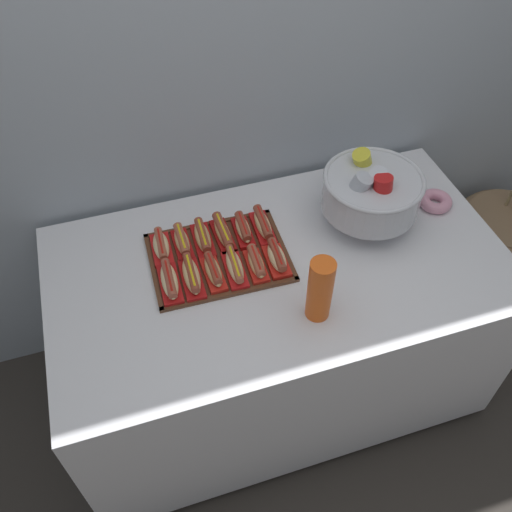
{
  "coord_description": "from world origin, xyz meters",
  "views": [
    {
      "loc": [
        -0.47,
        -1.19,
        2.25
      ],
      "look_at": [
        -0.07,
        0.06,
        0.8
      ],
      "focal_mm": 38.59,
      "sensor_mm": 36.0,
      "label": 1
    }
  ],
  "objects_px": {
    "serving_tray": "(219,258)",
    "hot_dog_6": "(161,247)",
    "hot_dog_5": "(277,257)",
    "hot_dog_8": "(203,238)",
    "hot_dog_3": "(235,267)",
    "hot_dog_2": "(213,271)",
    "buffet_table": "(277,326)",
    "hot_dog_0": "(170,281)",
    "hot_dog_11": "(263,225)",
    "floor_vase": "(495,255)",
    "hot_dog_1": "(192,276)",
    "donut": "(435,201)",
    "hot_dog_10": "(243,229)",
    "hot_dog_4": "(256,262)",
    "punch_bowl": "(371,192)",
    "hot_dog_9": "(223,233)",
    "cup_stack": "(320,290)",
    "hot_dog_7": "(182,242)"
  },
  "relations": [
    {
      "from": "hot_dog_2",
      "to": "hot_dog_7",
      "type": "distance_m",
      "value": 0.18
    },
    {
      "from": "donut",
      "to": "hot_dog_8",
      "type": "bearing_deg",
      "value": 175.57
    },
    {
      "from": "hot_dog_1",
      "to": "hot_dog_9",
      "type": "bearing_deg",
      "value": 46.21
    },
    {
      "from": "hot_dog_10",
      "to": "punch_bowl",
      "type": "bearing_deg",
      "value": -7.52
    },
    {
      "from": "serving_tray",
      "to": "hot_dog_4",
      "type": "xyz_separation_m",
      "value": [
        0.11,
        -0.09,
        0.03
      ]
    },
    {
      "from": "buffet_table",
      "to": "hot_dog_2",
      "type": "bearing_deg",
      "value": 178.06
    },
    {
      "from": "hot_dog_5",
      "to": "punch_bowl",
      "type": "relative_size",
      "value": 0.43
    },
    {
      "from": "floor_vase",
      "to": "hot_dog_1",
      "type": "bearing_deg",
      "value": -173.41
    },
    {
      "from": "hot_dog_2",
      "to": "hot_dog_4",
      "type": "distance_m",
      "value": 0.15
    },
    {
      "from": "hot_dog_6",
      "to": "punch_bowl",
      "type": "bearing_deg",
      "value": -5.17
    },
    {
      "from": "donut",
      "to": "hot_dog_2",
      "type": "bearing_deg",
      "value": -174.03
    },
    {
      "from": "floor_vase",
      "to": "hot_dog_5",
      "type": "height_order",
      "value": "floor_vase"
    },
    {
      "from": "hot_dog_5",
      "to": "hot_dog_6",
      "type": "xyz_separation_m",
      "value": [
        -0.37,
        0.17,
        -0.0
      ]
    },
    {
      "from": "hot_dog_6",
      "to": "punch_bowl",
      "type": "height_order",
      "value": "punch_bowl"
    },
    {
      "from": "hot_dog_0",
      "to": "hot_dog_5",
      "type": "xyz_separation_m",
      "value": [
        0.37,
        -0.01,
        0.0
      ]
    },
    {
      "from": "hot_dog_5",
      "to": "hot_dog_9",
      "type": "relative_size",
      "value": 0.86
    },
    {
      "from": "hot_dog_5",
      "to": "punch_bowl",
      "type": "xyz_separation_m",
      "value": [
        0.39,
        0.11,
        0.11
      ]
    },
    {
      "from": "floor_vase",
      "to": "hot_dog_4",
      "type": "height_order",
      "value": "floor_vase"
    },
    {
      "from": "hot_dog_9",
      "to": "buffet_table",
      "type": "bearing_deg",
      "value": -47.32
    },
    {
      "from": "serving_tray",
      "to": "hot_dog_6",
      "type": "bearing_deg",
      "value": 154.74
    },
    {
      "from": "hot_dog_8",
      "to": "hot_dog_5",
      "type": "bearing_deg",
      "value": -37.77
    },
    {
      "from": "hot_dog_4",
      "to": "cup_stack",
      "type": "xyz_separation_m",
      "value": [
        0.13,
        -0.24,
        0.09
      ]
    },
    {
      "from": "hot_dog_8",
      "to": "hot_dog_6",
      "type": "bearing_deg",
      "value": 178.49
    },
    {
      "from": "hot_dog_9",
      "to": "donut",
      "type": "distance_m",
      "value": 0.83
    },
    {
      "from": "hot_dog_0",
      "to": "punch_bowl",
      "type": "relative_size",
      "value": 0.5
    },
    {
      "from": "hot_dog_0",
      "to": "serving_tray",
      "type": "bearing_deg",
      "value": 22.24
    },
    {
      "from": "hot_dog_0",
      "to": "hot_dog_6",
      "type": "relative_size",
      "value": 1.15
    },
    {
      "from": "hot_dog_1",
      "to": "hot_dog_7",
      "type": "relative_size",
      "value": 1.19
    },
    {
      "from": "hot_dog_7",
      "to": "buffet_table",
      "type": "bearing_deg",
      "value": -29.63
    },
    {
      "from": "hot_dog_0",
      "to": "hot_dog_7",
      "type": "relative_size",
      "value": 1.16
    },
    {
      "from": "floor_vase",
      "to": "serving_tray",
      "type": "distance_m",
      "value": 1.51
    },
    {
      "from": "hot_dog_1",
      "to": "hot_dog_4",
      "type": "distance_m",
      "value": 0.23
    },
    {
      "from": "cup_stack",
      "to": "hot_dog_2",
      "type": "bearing_deg",
      "value": 139.05
    },
    {
      "from": "hot_dog_2",
      "to": "hot_dog_11",
      "type": "bearing_deg",
      "value": 34.74
    },
    {
      "from": "hot_dog_8",
      "to": "hot_dog_3",
      "type": "bearing_deg",
      "value": -67.07
    },
    {
      "from": "hot_dog_9",
      "to": "hot_dog_11",
      "type": "height_order",
      "value": "same"
    },
    {
      "from": "hot_dog_6",
      "to": "cup_stack",
      "type": "height_order",
      "value": "cup_stack"
    },
    {
      "from": "buffet_table",
      "to": "hot_dog_11",
      "type": "distance_m",
      "value": 0.45
    },
    {
      "from": "hot_dog_2",
      "to": "hot_dog_9",
      "type": "distance_m",
      "value": 0.18
    },
    {
      "from": "hot_dog_6",
      "to": "hot_dog_0",
      "type": "bearing_deg",
      "value": -91.51
    },
    {
      "from": "serving_tray",
      "to": "hot_dog_5",
      "type": "distance_m",
      "value": 0.21
    },
    {
      "from": "serving_tray",
      "to": "hot_dog_0",
      "type": "bearing_deg",
      "value": -157.76
    },
    {
      "from": "buffet_table",
      "to": "floor_vase",
      "type": "bearing_deg",
      "value": 8.74
    },
    {
      "from": "hot_dog_2",
      "to": "hot_dog_3",
      "type": "relative_size",
      "value": 0.92
    },
    {
      "from": "floor_vase",
      "to": "hot_dog_10",
      "type": "bearing_deg",
      "value": -179.28
    },
    {
      "from": "hot_dog_10",
      "to": "hot_dog_8",
      "type": "bearing_deg",
      "value": 178.49
    },
    {
      "from": "hot_dog_3",
      "to": "hot_dog_2",
      "type": "bearing_deg",
      "value": 178.49
    },
    {
      "from": "serving_tray",
      "to": "punch_bowl",
      "type": "xyz_separation_m",
      "value": [
        0.58,
        0.02,
        0.14
      ]
    },
    {
      "from": "hot_dog_6",
      "to": "hot_dog_11",
      "type": "distance_m",
      "value": 0.38
    },
    {
      "from": "hot_dog_5",
      "to": "punch_bowl",
      "type": "height_order",
      "value": "punch_bowl"
    }
  ]
}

